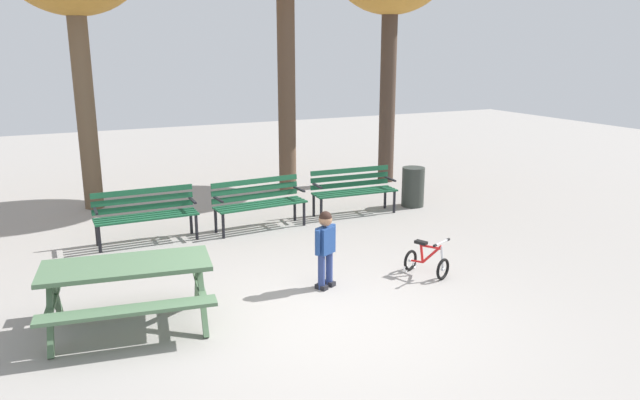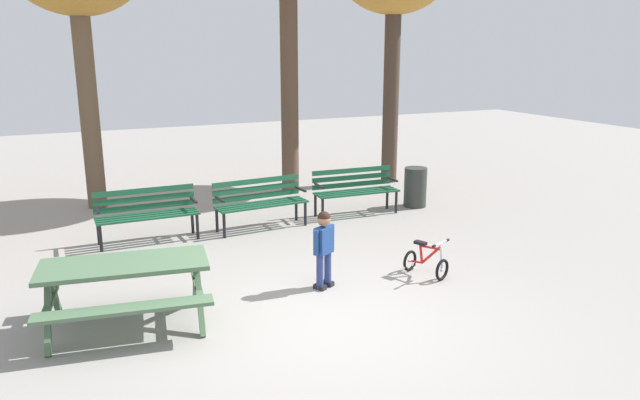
{
  "view_description": "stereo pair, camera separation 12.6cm",
  "coord_description": "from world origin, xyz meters",
  "px_view_note": "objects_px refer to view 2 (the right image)",
  "views": [
    {
      "loc": [
        -2.82,
        -5.7,
        3.07
      ],
      "look_at": [
        0.91,
        2.11,
        0.85
      ],
      "focal_mm": 33.73,
      "sensor_mm": 36.0,
      "label": 1
    },
    {
      "loc": [
        -2.7,
        -5.76,
        3.07
      ],
      "look_at": [
        0.91,
        2.11,
        0.85
      ],
      "focal_mm": 33.73,
      "sensor_mm": 36.0,
      "label": 2
    }
  ],
  "objects_px": {
    "picnic_table": "(125,277)",
    "trash_bin": "(415,187)",
    "park_bench_left": "(260,199)",
    "child_standing": "(324,243)",
    "kids_bicycle": "(425,262)",
    "park_bench_right": "(355,187)",
    "park_bench_far_left": "(147,210)"
  },
  "relations": [
    {
      "from": "picnic_table",
      "to": "trash_bin",
      "type": "bearing_deg",
      "value": 27.81
    },
    {
      "from": "park_bench_left",
      "to": "trash_bin",
      "type": "xyz_separation_m",
      "value": [
        3.25,
        0.1,
        -0.12
      ]
    },
    {
      "from": "child_standing",
      "to": "kids_bicycle",
      "type": "xyz_separation_m",
      "value": [
        1.45,
        -0.2,
        -0.41
      ]
    },
    {
      "from": "picnic_table",
      "to": "trash_bin",
      "type": "xyz_separation_m",
      "value": [
        5.86,
        3.09,
        -0.21
      ]
    },
    {
      "from": "kids_bicycle",
      "to": "picnic_table",
      "type": "bearing_deg",
      "value": 178.61
    },
    {
      "from": "kids_bicycle",
      "to": "trash_bin",
      "type": "bearing_deg",
      "value": 58.8
    },
    {
      "from": "park_bench_left",
      "to": "trash_bin",
      "type": "relative_size",
      "value": 2.1
    },
    {
      "from": "kids_bicycle",
      "to": "trash_bin",
      "type": "relative_size",
      "value": 0.82
    },
    {
      "from": "park_bench_left",
      "to": "kids_bicycle",
      "type": "bearing_deg",
      "value": -66.85
    },
    {
      "from": "park_bench_right",
      "to": "kids_bicycle",
      "type": "bearing_deg",
      "value": -100.46
    },
    {
      "from": "child_standing",
      "to": "park_bench_right",
      "type": "bearing_deg",
      "value": 55.81
    },
    {
      "from": "park_bench_left",
      "to": "child_standing",
      "type": "relative_size",
      "value": 1.57
    },
    {
      "from": "picnic_table",
      "to": "kids_bicycle",
      "type": "bearing_deg",
      "value": -1.39
    },
    {
      "from": "picnic_table",
      "to": "park_bench_far_left",
      "type": "bearing_deg",
      "value": 76.85
    },
    {
      "from": "park_bench_left",
      "to": "kids_bicycle",
      "type": "height_order",
      "value": "park_bench_left"
    },
    {
      "from": "trash_bin",
      "to": "park_bench_left",
      "type": "bearing_deg",
      "value": -178.24
    },
    {
      "from": "park_bench_far_left",
      "to": "park_bench_right",
      "type": "distance_m",
      "value": 3.8
    },
    {
      "from": "picnic_table",
      "to": "park_bench_far_left",
      "type": "relative_size",
      "value": 1.24
    },
    {
      "from": "park_bench_far_left",
      "to": "park_bench_left",
      "type": "relative_size",
      "value": 0.98
    },
    {
      "from": "park_bench_far_left",
      "to": "child_standing",
      "type": "distance_m",
      "value": 3.45
    },
    {
      "from": "park_bench_left",
      "to": "picnic_table",
      "type": "bearing_deg",
      "value": -131.11
    },
    {
      "from": "park_bench_left",
      "to": "kids_bicycle",
      "type": "distance_m",
      "value": 3.37
    },
    {
      "from": "park_bench_far_left",
      "to": "park_bench_right",
      "type": "height_order",
      "value": "same"
    },
    {
      "from": "park_bench_right",
      "to": "trash_bin",
      "type": "relative_size",
      "value": 2.1
    },
    {
      "from": "park_bench_far_left",
      "to": "kids_bicycle",
      "type": "distance_m",
      "value": 4.52
    },
    {
      "from": "park_bench_left",
      "to": "park_bench_right",
      "type": "height_order",
      "value": "same"
    },
    {
      "from": "child_standing",
      "to": "kids_bicycle",
      "type": "height_order",
      "value": "child_standing"
    },
    {
      "from": "park_bench_right",
      "to": "park_bench_far_left",
      "type": "bearing_deg",
      "value": -179.43
    },
    {
      "from": "park_bench_far_left",
      "to": "picnic_table",
      "type": "bearing_deg",
      "value": -103.15
    },
    {
      "from": "picnic_table",
      "to": "park_bench_far_left",
      "type": "xyz_separation_m",
      "value": [
        0.72,
        3.07,
        -0.08
      ]
    },
    {
      "from": "park_bench_left",
      "to": "park_bench_right",
      "type": "distance_m",
      "value": 1.91
    },
    {
      "from": "park_bench_far_left",
      "to": "trash_bin",
      "type": "xyz_separation_m",
      "value": [
        5.14,
        0.02,
        -0.12
      ]
    }
  ]
}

